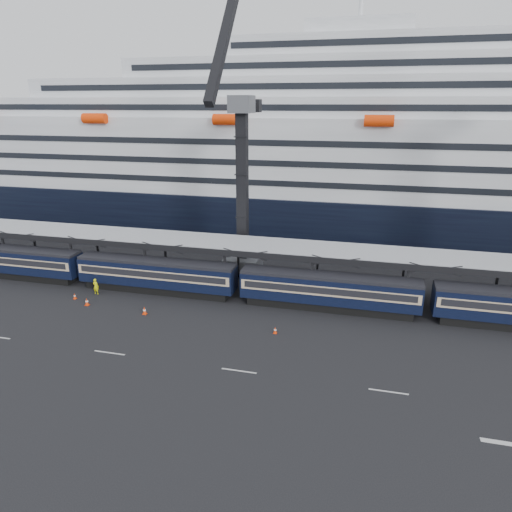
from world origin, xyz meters
name	(u,v)px	position (x,y,z in m)	size (l,w,h in m)	color
ground	(412,367)	(0.00, 0.00, 0.00)	(260.00, 260.00, 0.00)	black
train	(361,293)	(-4.65, 10.00, 2.20)	(133.05, 3.00, 4.05)	black
canopy	(408,257)	(0.00, 14.00, 5.25)	(130.00, 6.25, 5.53)	#A1A4AA
cruise_ship	(393,158)	(-1.08, 45.99, 12.34)	(214.09, 28.84, 34.00)	black
crane_dark_near	(241,182)	(-20.00, 18.59, 11.93)	(4.50, 17.75, 35.08)	#4F5157
worker	(96,286)	(-34.56, 7.50, 0.95)	(0.69, 0.46, 1.90)	#E3E70C
traffic_cone_a	(75,296)	(-36.17, 5.67, 0.34)	(0.34, 0.34, 0.68)	#FF3A08
traffic_cone_b	(87,302)	(-33.82, 4.48, 0.43)	(0.44, 0.44, 0.87)	#FF3A08
traffic_cone_c	(144,310)	(-26.62, 3.95, 0.43)	(0.43, 0.43, 0.86)	#FF3A08
traffic_cone_d	(275,330)	(-12.41, 3.13, 0.34)	(0.34, 0.34, 0.69)	#FF3A08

